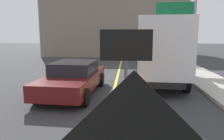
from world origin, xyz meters
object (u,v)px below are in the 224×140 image
(pickup_car, at_px, (74,78))
(highway_guide_sign, at_px, (183,22))
(box_truck, at_px, (160,49))
(traffic_cone_mid_lane, at_px, (104,131))
(arrow_board_trailer, at_px, (125,100))

(pickup_car, relative_size, highway_guide_sign, 0.93)
(box_truck, relative_size, traffic_cone_mid_lane, 9.74)
(arrow_board_trailer, bearing_deg, highway_guide_sign, 66.73)
(box_truck, height_order, traffic_cone_mid_lane, box_truck)
(arrow_board_trailer, bearing_deg, box_truck, 69.92)
(arrow_board_trailer, height_order, pickup_car, arrow_board_trailer)
(box_truck, bearing_deg, arrow_board_trailer, -110.08)
(pickup_car, distance_m, highway_guide_sign, 9.67)
(arrow_board_trailer, bearing_deg, traffic_cone_mid_lane, -103.87)
(highway_guide_sign, bearing_deg, traffic_cone_mid_lane, -111.74)
(highway_guide_sign, bearing_deg, arrow_board_trailer, -113.27)
(box_truck, bearing_deg, pickup_car, -149.04)
(pickup_car, relative_size, traffic_cone_mid_lane, 6.84)
(arrow_board_trailer, height_order, highway_guide_sign, highway_guide_sign)
(highway_guide_sign, xyz_separation_m, traffic_cone_mid_lane, (-4.40, -11.05, -3.09))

